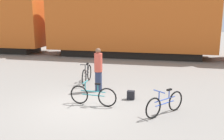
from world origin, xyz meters
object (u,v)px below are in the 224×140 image
at_px(freight_train, 130,16).
at_px(backpack, 131,95).
at_px(person_in_red, 98,70).
at_px(bicycle_black, 87,75).
at_px(bicycle_blue, 165,104).
at_px(bicycle_teal, 93,95).

bearing_deg(freight_train, backpack, -80.54).
distance_m(person_in_red, backpack, 1.87).
bearing_deg(freight_train, bicycle_black, -95.38).
distance_m(freight_train, backpack, 10.52).
xyz_separation_m(freight_train, person_in_red, (0.15, -9.21, -2.08)).
height_order(bicycle_blue, backpack, bicycle_blue).
distance_m(bicycle_blue, person_in_red, 3.53).
bearing_deg(bicycle_blue, person_in_red, 144.34).
height_order(person_in_red, backpack, person_in_red).
xyz_separation_m(bicycle_blue, bicycle_teal, (-2.54, 0.30, 0.00)).
height_order(bicycle_teal, person_in_red, person_in_red).
xyz_separation_m(freight_train, bicycle_teal, (0.44, -10.94, -2.65)).
xyz_separation_m(bicycle_black, backpack, (2.42, -1.94, -0.23)).
bearing_deg(bicycle_teal, person_in_red, 99.50).
bearing_deg(backpack, bicycle_teal, -142.27).
distance_m(freight_train, bicycle_teal, 11.26).
bearing_deg(freight_train, bicycle_blue, -75.13).
bearing_deg(bicycle_teal, bicycle_black, 112.51).
bearing_deg(bicycle_black, backpack, -38.73).
height_order(bicycle_blue, bicycle_black, bicycle_black).
xyz_separation_m(bicycle_black, person_in_red, (0.91, -1.16, 0.53)).
xyz_separation_m(bicycle_blue, bicycle_black, (-3.74, 3.19, 0.03)).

